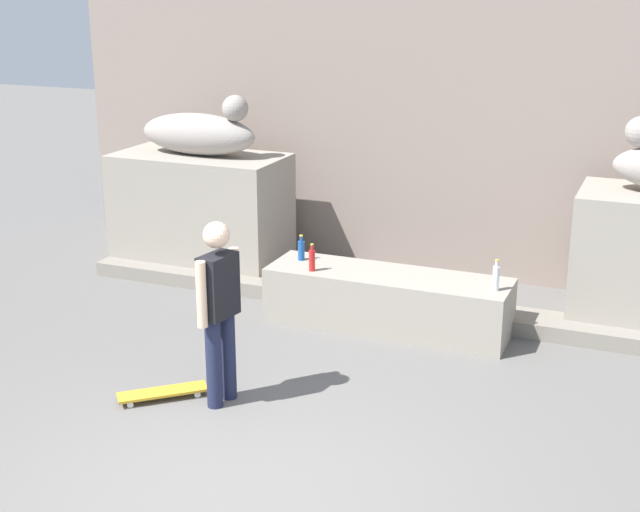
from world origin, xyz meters
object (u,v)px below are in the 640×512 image
object	(u,v)px
statue_reclining_left	(200,132)
skateboard	(163,392)
skater	(219,305)
bottle_clear	(496,278)
bottle_red	(312,260)
bottle_blue	(301,250)

from	to	relation	value
statue_reclining_left	skateboard	distance (m)	4.14
skater	bottle_clear	bearing A→B (deg)	-32.68
bottle_clear	skater	bearing A→B (deg)	-132.55
bottle_red	bottle_clear	xyz separation A→B (m)	(1.95, 0.13, 0.01)
bottle_red	bottle_clear	world-z (taller)	bottle_clear
statue_reclining_left	bottle_red	world-z (taller)	statue_reclining_left
skateboard	bottle_red	bearing A→B (deg)	34.48
statue_reclining_left	bottle_blue	xyz separation A→B (m)	(1.80, -0.97, -1.04)
skater	bottle_blue	distance (m)	2.34
bottle_blue	skateboard	bearing A→B (deg)	-96.54
bottle_red	skater	bearing A→B (deg)	-90.59
statue_reclining_left	bottle_clear	distance (m)	4.29
skater	bottle_clear	world-z (taller)	skater
bottle_blue	bottle_clear	bearing A→B (deg)	-4.40
skateboard	statue_reclining_left	bearing A→B (deg)	72.17
statue_reclining_left	bottle_red	size ratio (longest dim) A/B	5.38
skateboard	skater	bearing A→B (deg)	-24.62
statue_reclining_left	bottle_clear	xyz separation A→B (m)	(4.00, -1.14, -1.03)
skateboard	bottle_blue	size ratio (longest dim) A/B	2.53
skater	bottle_red	size ratio (longest dim) A/B	5.53
skateboard	bottle_blue	distance (m)	2.58
statue_reclining_left	skater	size ratio (longest dim) A/B	0.97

